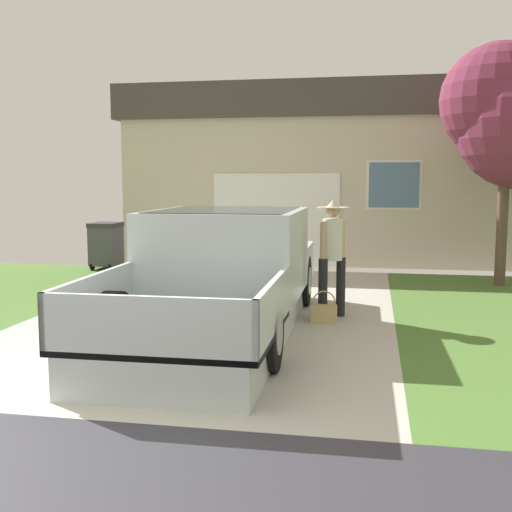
{
  "coord_description": "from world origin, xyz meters",
  "views": [
    {
      "loc": [
        2.26,
        -4.72,
        2.01
      ],
      "look_at": [
        0.66,
        3.87,
        0.94
      ],
      "focal_mm": 43.97,
      "sensor_mm": 36.0,
      "label": 1
    }
  ],
  "objects": [
    {
      "name": "pickup_truck",
      "position": [
        0.31,
        3.51,
        0.73
      ],
      "size": [
        2.19,
        5.57,
        1.61
      ],
      "rotation": [
        0.0,
        0.0,
        0.01
      ],
      "color": "silver",
      "rests_on": "ground"
    },
    {
      "name": "person_with_hat",
      "position": [
        1.7,
        4.37,
        1.0
      ],
      "size": [
        0.46,
        0.46,
        1.72
      ],
      "rotation": [
        0.0,
        0.0,
        -2.42
      ],
      "color": "black",
      "rests_on": "ground"
    },
    {
      "name": "handbag",
      "position": [
        1.61,
        4.02,
        0.14
      ],
      "size": [
        0.36,
        0.22,
        0.45
      ],
      "color": "tan",
      "rests_on": "ground"
    },
    {
      "name": "house_with_garage",
      "position": [
        1.35,
        12.32,
        2.16
      ],
      "size": [
        10.58,
        5.42,
        4.28
      ],
      "color": "beige",
      "rests_on": "ground"
    },
    {
      "name": "wheeled_trash_bin",
      "position": [
        -3.66,
        8.5,
        0.57
      ],
      "size": [
        0.6,
        0.72,
        1.05
      ],
      "color": "#424247",
      "rests_on": "ground"
    }
  ]
}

